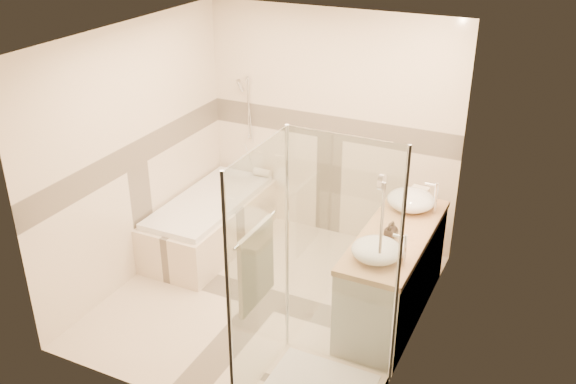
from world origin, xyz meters
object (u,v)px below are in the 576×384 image
at_px(bathtub, 210,220).
at_px(shower_enclosure, 305,339).
at_px(amenity_bottle_a, 389,232).
at_px(vessel_sink_far, 377,250).
at_px(vessel_sink_near, 411,200).
at_px(amenity_bottle_b, 392,229).
at_px(vanity, 393,274).

xyz_separation_m(bathtub, shower_enclosure, (1.86, -1.62, 0.20)).
bearing_deg(amenity_bottle_a, vessel_sink_far, -90.00).
bearing_deg(shower_enclosure, bathtub, 138.90).
distance_m(shower_enclosure, vessel_sink_near, 1.84).
bearing_deg(amenity_bottle_b, vessel_sink_near, 90.00).
xyz_separation_m(vessel_sink_near, vessel_sink_far, (0.00, -0.99, -0.01)).
relative_size(bathtub, amenity_bottle_b, 12.44).
relative_size(vanity, amenity_bottle_a, 9.92).
relative_size(vessel_sink_near, vessel_sink_far, 1.07).
height_order(vanity, vessel_sink_near, vessel_sink_near).
height_order(vessel_sink_near, amenity_bottle_a, vessel_sink_near).
bearing_deg(vessel_sink_near, shower_enclosure, -98.75).
height_order(vessel_sink_far, amenity_bottle_b, vessel_sink_far).
bearing_deg(vessel_sink_far, bathtub, 158.47).
relative_size(bathtub, vessel_sink_near, 3.83).
height_order(bathtub, amenity_bottle_a, amenity_bottle_a).
height_order(bathtub, vessel_sink_far, vessel_sink_far).
bearing_deg(vessel_sink_far, amenity_bottle_a, 90.00).
distance_m(vessel_sink_far, amenity_bottle_a, 0.33).
bearing_deg(vanity, shower_enclosure, -102.97).
xyz_separation_m(vanity, amenity_bottle_a, (-0.02, -0.17, 0.51)).
height_order(bathtub, vessel_sink_near, vessel_sink_near).
bearing_deg(shower_enclosure, vanity, 77.03).
bearing_deg(bathtub, vessel_sink_near, 4.04).
relative_size(shower_enclosure, vessel_sink_near, 4.60).
bearing_deg(amenity_bottle_a, shower_enclosure, -103.86).
bearing_deg(shower_enclosure, amenity_bottle_b, 77.23).
bearing_deg(shower_enclosure, vessel_sink_near, 81.25).
height_order(bathtub, amenity_bottle_b, amenity_bottle_b).
relative_size(amenity_bottle_a, amenity_bottle_b, 1.19).
distance_m(shower_enclosure, amenity_bottle_b, 1.30).
relative_size(vanity, shower_enclosure, 0.79).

